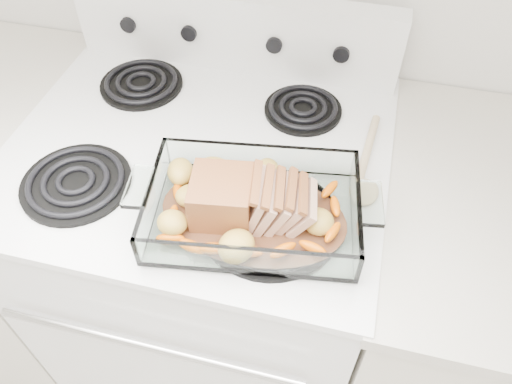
% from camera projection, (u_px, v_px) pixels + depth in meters
% --- Properties ---
extents(electric_range, '(0.78, 0.70, 1.12)m').
position_uv_depth(electric_range, '(212.00, 265.00, 1.37)').
color(electric_range, white).
rests_on(electric_range, ground).
extents(counter_right, '(0.58, 0.68, 0.93)m').
position_uv_depth(counter_right, '(461.00, 323.00, 1.27)').
color(counter_right, silver).
rests_on(counter_right, ground).
extents(baking_dish, '(0.36, 0.24, 0.07)m').
position_uv_depth(baking_dish, '(253.00, 211.00, 0.88)').
color(baking_dish, silver).
rests_on(baking_dish, electric_range).
extents(pork_roast, '(0.21, 0.10, 0.08)m').
position_uv_depth(pork_roast, '(241.00, 198.00, 0.86)').
color(pork_roast, brown).
rests_on(pork_roast, baking_dish).
extents(roast_vegetables, '(0.33, 0.18, 0.04)m').
position_uv_depth(roast_vegetables, '(256.00, 194.00, 0.89)').
color(roast_vegetables, orange).
rests_on(roast_vegetables, baking_dish).
extents(wooden_spoon, '(0.05, 0.26, 0.02)m').
position_uv_depth(wooden_spoon, '(365.00, 173.00, 0.96)').
color(wooden_spoon, beige).
rests_on(wooden_spoon, electric_range).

